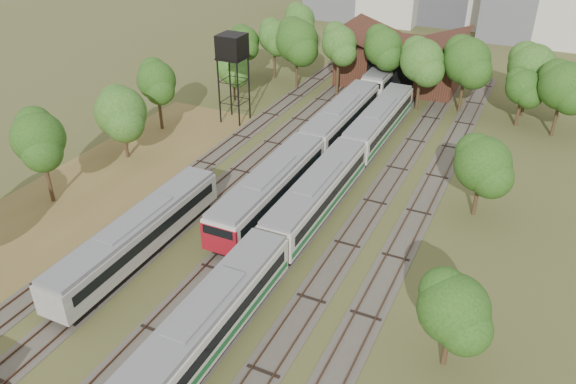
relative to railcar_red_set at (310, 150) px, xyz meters
The scene contains 12 objects.
ground 28.71m from the railcar_red_set, 86.00° to the right, with size 240.00×240.00×0.00m, color #475123.
dry_grass_patch 26.13m from the railcar_red_set, 127.88° to the right, with size 14.00×60.00×0.04m, color brown.
tracks 4.30m from the railcar_red_set, 69.50° to the right, with size 24.60×80.00×0.19m.
railcar_red_set is the anchor object (origin of this frame).
railcar_green_set 8.59m from the railcar_red_set, 62.26° to the right, with size 2.96×52.07×3.66m.
railcar_rear 27.25m from the railcar_red_set, 90.00° to the left, with size 2.91×16.08×3.60m.
old_grey_coach 19.98m from the railcar_red_set, 107.48° to the right, with size 2.80×18.00×3.45m.
water_tower 16.35m from the railcar_red_set, 149.83° to the left, with size 2.97×2.97×10.28m.
maintenance_shed 29.44m from the railcar_red_set, 88.05° to the left, with size 16.45×11.55×7.58m.
tree_band_left 19.20m from the railcar_red_set, 162.95° to the right, with size 8.00×74.86×8.67m.
tree_band_far 23.55m from the railcar_red_set, 70.17° to the left, with size 49.57×10.06×9.33m.
tree_band_right 17.30m from the railcar_red_set, ahead, with size 5.71×44.45×7.24m.
Camera 1 is at (17.51, -17.58, 26.27)m, focal length 35.00 mm.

